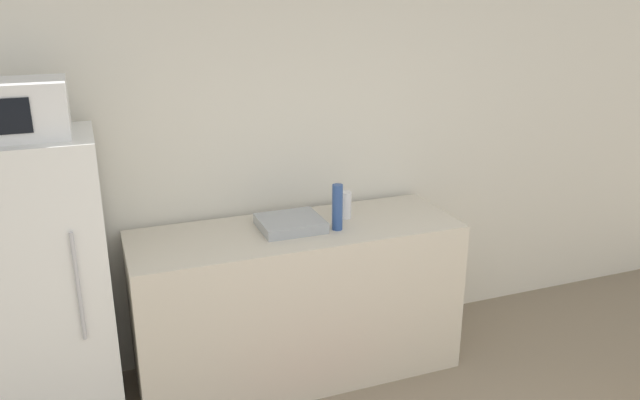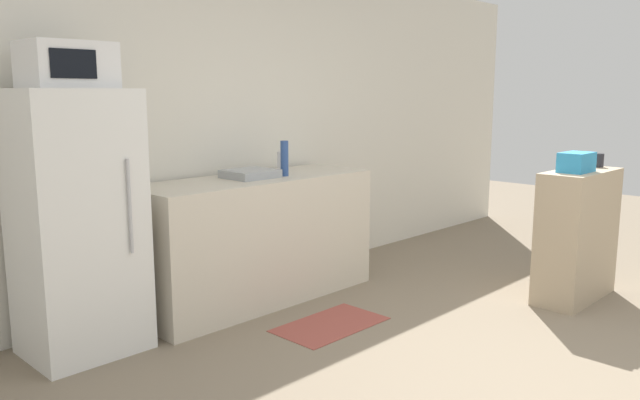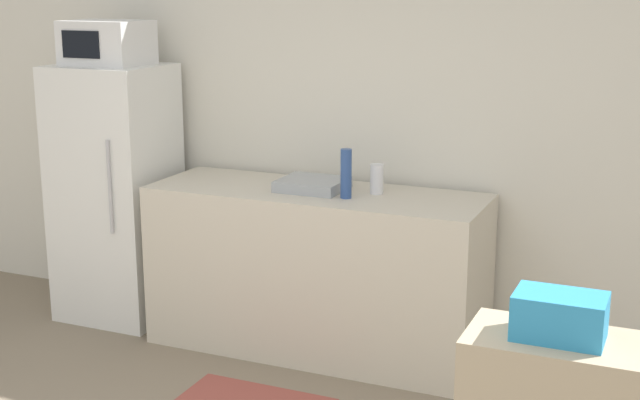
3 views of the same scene
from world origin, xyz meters
name	(u,v)px [view 2 (image 2 of 3)]	position (x,y,z in m)	size (l,w,h in m)	color
wall_back	(236,125)	(0.00, 2.85, 1.30)	(8.00, 0.06, 2.60)	silver
refrigerator	(78,224)	(-1.50, 2.47, 0.79)	(0.66, 0.59, 1.58)	white
microwave	(67,65)	(-1.50, 2.47, 1.71)	(0.47, 0.38, 0.26)	white
counter	(256,239)	(-0.14, 2.46, 0.47)	(1.89, 0.65, 0.93)	beige
sink_basin	(250,174)	(-0.17, 2.48, 0.96)	(0.35, 0.32, 0.06)	#9EA3A8
bottle_tall	(284,158)	(0.07, 2.37, 1.07)	(0.06, 0.06, 0.27)	#2D4C8C
bottle_short	(282,162)	(0.19, 2.53, 1.02)	(0.07, 0.07, 0.16)	silver
shelf_cabinet	(577,235)	(1.55, 0.73, 0.49)	(0.80, 0.33, 0.99)	tan
basket	(576,162)	(1.44, 0.72, 1.06)	(0.28, 0.18, 0.14)	#2D8EC6
jar	(598,160)	(1.87, 0.73, 1.04)	(0.09, 0.09, 0.11)	#232328
kitchen_rug	(330,324)	(-0.15, 1.68, 0.00)	(0.77, 0.44, 0.01)	#99473D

